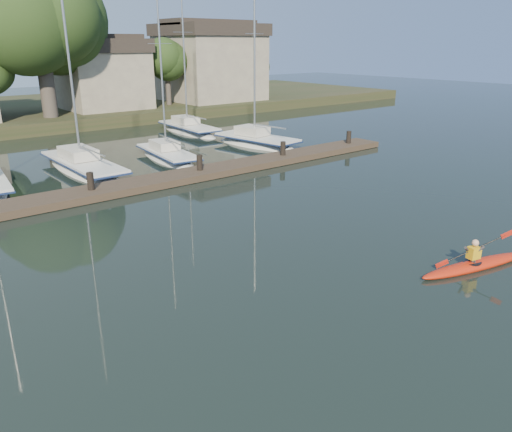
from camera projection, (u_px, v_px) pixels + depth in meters
ground at (372, 286)px, 14.88m from camera, size 160.00×160.00×0.00m
kayak at (475, 263)px, 15.96m from camera, size 4.44×1.63×1.42m
dock at (150, 182)px, 25.07m from camera, size 34.00×2.00×1.80m
sailboat_2 at (84, 175)px, 28.13m from camera, size 2.27×9.43×15.59m
sailboat_3 at (168, 162)px, 31.01m from camera, size 2.77×7.50×11.82m
sailboat_4 at (257, 148)px, 35.17m from camera, size 3.40×7.87×12.95m
sailboat_7 at (189, 135)px, 40.31m from camera, size 2.61×8.30×13.21m
shore at (24, 86)px, 44.31m from camera, size 90.00×25.25×12.75m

